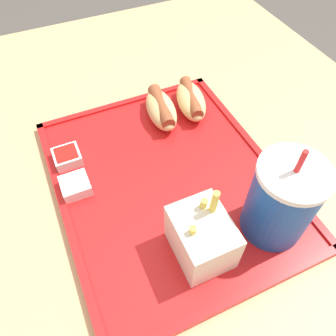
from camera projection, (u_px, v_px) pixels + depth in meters
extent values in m
plane|color=#4C4742|center=(166.00, 295.00, 1.15)|extent=(8.00, 8.00, 0.00)
cube|color=tan|center=(165.00, 251.00, 0.86)|extent=(1.11, 0.98, 0.73)
cube|color=red|center=(168.00, 181.00, 0.54)|extent=(0.43, 0.35, 0.01)
cube|color=red|center=(66.00, 215.00, 0.50)|extent=(0.43, 0.01, 0.00)
cube|color=red|center=(255.00, 147.00, 0.58)|extent=(0.43, 0.01, 0.00)
cube|color=red|center=(125.00, 102.00, 0.66)|extent=(0.01, 0.35, 0.00)
cube|color=red|center=(235.00, 298.00, 0.42)|extent=(0.01, 0.35, 0.00)
cylinder|color=#194CA5|center=(281.00, 202.00, 0.44)|extent=(0.09, 0.09, 0.12)
cylinder|color=white|center=(295.00, 173.00, 0.39)|extent=(0.09, 0.09, 0.01)
cylinder|color=red|center=(301.00, 161.00, 0.37)|extent=(0.01, 0.01, 0.03)
ellipsoid|color=#DBB270|center=(191.00, 101.00, 0.63)|extent=(0.12, 0.08, 0.04)
cylinder|color=brown|center=(191.00, 97.00, 0.63)|extent=(0.11, 0.05, 0.02)
ellipsoid|color=#DBB270|center=(161.00, 110.00, 0.62)|extent=(0.12, 0.07, 0.04)
cylinder|color=brown|center=(161.00, 106.00, 0.61)|extent=(0.11, 0.04, 0.02)
cube|color=silver|center=(202.00, 238.00, 0.43)|extent=(0.09, 0.07, 0.07)
cylinder|color=#E5C14C|center=(201.00, 212.00, 0.43)|extent=(0.02, 0.02, 0.06)
cylinder|color=#E5C14C|center=(192.00, 239.00, 0.41)|extent=(0.01, 0.01, 0.06)
cylinder|color=#E5C14C|center=(212.00, 211.00, 0.42)|extent=(0.01, 0.01, 0.08)
cube|color=silver|center=(76.00, 187.00, 0.52)|extent=(0.04, 0.04, 0.02)
cube|color=white|center=(75.00, 183.00, 0.51)|extent=(0.04, 0.04, 0.00)
cube|color=silver|center=(67.00, 157.00, 0.56)|extent=(0.04, 0.04, 0.02)
cube|color=#B21914|center=(66.00, 153.00, 0.55)|extent=(0.04, 0.04, 0.00)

